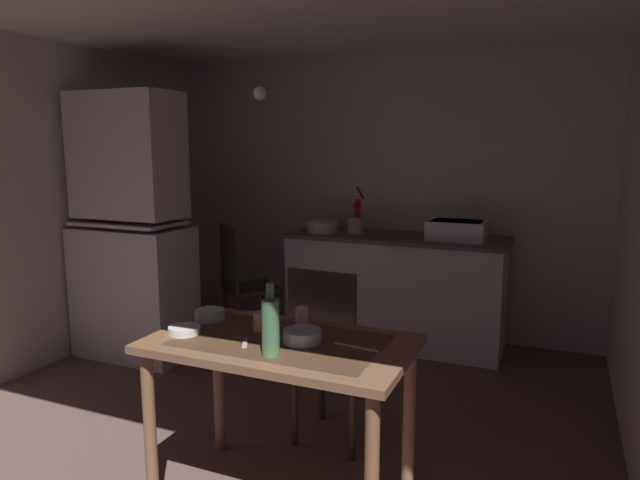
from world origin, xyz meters
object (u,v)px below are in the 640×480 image
(hand_pump, at_px, (357,213))
(serving_bowl_wide, at_px, (302,336))
(hutch_cabinet, at_px, (132,236))
(mug_dark, at_px, (302,316))
(dining_table, at_px, (281,364))
(sink_basin, at_px, (457,230))
(mixing_bowl_counter, at_px, (323,227))
(chair_far_side, at_px, (330,354))
(chair_by_counter, at_px, (243,282))
(glass_bottle, at_px, (271,326))

(hand_pump, bearing_deg, serving_bowl_wide, -76.17)
(hand_pump, bearing_deg, hutch_cabinet, -141.89)
(mug_dark, bearing_deg, dining_table, -87.54)
(sink_basin, relative_size, hand_pump, 1.13)
(dining_table, bearing_deg, mixing_bowl_counter, 108.51)
(hand_pump, bearing_deg, mixing_bowl_counter, -161.13)
(sink_basin, bearing_deg, serving_bowl_wide, -96.66)
(sink_basin, relative_size, chair_far_side, 0.44)
(chair_far_side, height_order, chair_by_counter, chair_far_side)
(hand_pump, relative_size, mixing_bowl_counter, 1.47)
(hutch_cabinet, height_order, hand_pump, hutch_cabinet)
(dining_table, bearing_deg, serving_bowl_wide, 8.55)
(hand_pump, relative_size, chair_far_side, 0.39)
(glass_bottle, bearing_deg, mixing_bowl_counter, 108.28)
(hand_pump, xyz_separation_m, serving_bowl_wide, (0.57, -2.33, -0.26))
(hand_pump, distance_m, mixing_bowl_counter, 0.32)
(hutch_cabinet, distance_m, mixing_bowl_counter, 1.54)
(serving_bowl_wide, bearing_deg, sink_basin, 83.34)
(hutch_cabinet, relative_size, chair_far_side, 2.02)
(dining_table, distance_m, glass_bottle, 0.31)
(dining_table, relative_size, mug_dark, 14.60)
(hutch_cabinet, bearing_deg, dining_table, -32.69)
(hand_pump, xyz_separation_m, glass_bottle, (0.52, -2.53, -0.17))
(sink_basin, relative_size, chair_by_counter, 0.44)
(dining_table, height_order, mug_dark, mug_dark)
(hutch_cabinet, relative_size, mixing_bowl_counter, 7.62)
(chair_far_side, bearing_deg, sink_basin, 78.49)
(sink_basin, relative_size, mixing_bowl_counter, 1.66)
(serving_bowl_wide, bearing_deg, hutch_cabinet, 148.93)
(hutch_cabinet, distance_m, hand_pump, 1.82)
(hand_pump, xyz_separation_m, chair_by_counter, (-0.79, -0.57, -0.55))
(sink_basin, height_order, hand_pump, hand_pump)
(serving_bowl_wide, bearing_deg, glass_bottle, -103.78)
(glass_bottle, bearing_deg, mug_dark, 98.11)
(mixing_bowl_counter, relative_size, serving_bowl_wide, 1.57)
(chair_far_side, height_order, serving_bowl_wide, chair_far_side)
(hutch_cabinet, relative_size, chair_by_counter, 2.03)
(chair_by_counter, relative_size, mug_dark, 12.51)
(mixing_bowl_counter, height_order, chair_far_side, chair_far_side)
(mixing_bowl_counter, relative_size, chair_far_side, 0.27)
(hutch_cabinet, bearing_deg, glass_bottle, -35.72)
(serving_bowl_wide, height_order, mug_dark, mug_dark)
(mixing_bowl_counter, bearing_deg, hand_pump, 18.87)
(chair_far_side, bearing_deg, mixing_bowl_counter, 114.32)
(hutch_cabinet, bearing_deg, serving_bowl_wide, -31.07)
(chair_by_counter, xyz_separation_m, serving_bowl_wide, (1.36, -1.76, 0.28))
(sink_basin, distance_m, mug_dark, 2.09)
(hand_pump, relative_size, mug_dark, 4.90)
(chair_far_side, bearing_deg, hand_pump, 105.21)
(hand_pump, height_order, mug_dark, hand_pump)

